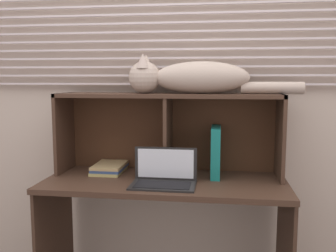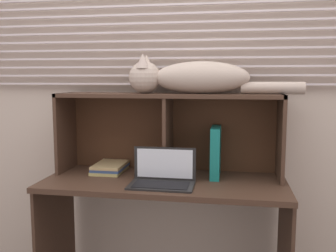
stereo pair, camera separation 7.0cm
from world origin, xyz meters
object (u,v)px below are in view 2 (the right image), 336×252
(binder_upright, at_px, (216,152))
(book_stack, at_px, (110,168))
(cat, at_px, (190,77))
(laptop, at_px, (163,177))

(binder_upright, bearing_deg, book_stack, -179.96)
(binder_upright, xyz_separation_m, book_stack, (-0.64, -0.00, -0.12))
(binder_upright, relative_size, book_stack, 1.17)
(cat, distance_m, book_stack, 0.73)
(laptop, relative_size, binder_upright, 1.19)
(laptop, xyz_separation_m, book_stack, (-0.37, 0.22, -0.01))
(book_stack, bearing_deg, cat, 0.06)
(laptop, distance_m, binder_upright, 0.37)
(cat, relative_size, book_stack, 3.98)
(cat, height_order, binder_upright, cat)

